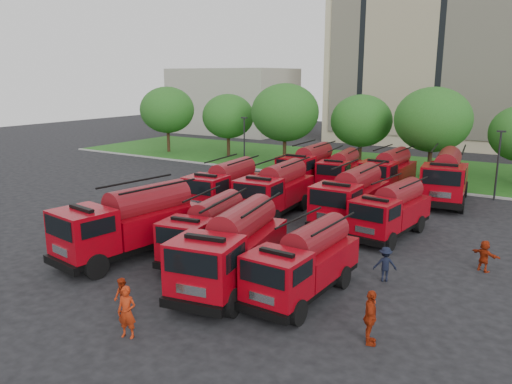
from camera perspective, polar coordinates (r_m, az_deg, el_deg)
ground at (r=28.85m, az=-3.73°, el=-4.85°), size 140.00×140.00×0.00m
lawn at (r=51.55m, az=13.53°, el=2.90°), size 70.00×16.00×0.12m
curb at (r=44.08m, az=10.07°, el=1.38°), size 70.00×0.30×0.14m
apartment_building at (r=71.58m, az=21.63°, el=15.14°), size 30.00×14.18×25.00m
side_building at (r=80.78m, az=-2.64°, el=10.36°), size 18.00×12.00×10.00m
tree_0 at (r=59.84m, az=-10.11°, el=9.22°), size 6.30×6.30×7.70m
tree_1 at (r=55.62m, az=-3.21°, el=8.63°), size 5.71×5.71×6.98m
tree_2 at (r=50.03m, az=3.34°, el=9.05°), size 6.72×6.72×8.22m
tree_3 at (r=49.42m, az=11.94°, el=7.97°), size 5.88×5.88×7.19m
tree_4 at (r=45.93m, az=19.56°, el=7.80°), size 6.55×6.55×8.01m
lamp_post_0 at (r=47.65m, az=-1.35°, el=5.90°), size 0.60×0.25×5.11m
lamp_post_1 at (r=40.00m, az=25.94°, el=3.18°), size 0.60×0.25×5.11m
fire_truck_0 at (r=25.69m, az=-14.23°, el=-3.44°), size 3.69×7.92×3.47m
fire_truck_1 at (r=25.03m, az=-5.53°, el=-4.20°), size 3.23×6.66×2.90m
fire_truck_2 at (r=21.52m, az=-2.71°, el=-6.42°), size 3.84×7.75×3.37m
fire_truck_3 at (r=20.67m, az=5.53°, el=-7.97°), size 2.53×6.50×2.93m
fire_truck_4 at (r=33.83m, az=-3.59°, el=0.69°), size 3.12×7.27×3.22m
fire_truck_5 at (r=32.40m, az=2.28°, el=0.25°), size 3.12×7.48×3.33m
fire_truck_6 at (r=31.14m, az=10.83°, el=-0.49°), size 2.78×7.39×3.35m
fire_truck_7 at (r=29.15m, az=15.21°, el=-2.04°), size 2.98×6.75×2.98m
fire_truck_8 at (r=41.01m, az=6.02°, el=2.94°), size 2.97×7.47×3.35m
fire_truck_9 at (r=40.68m, az=9.69°, el=2.48°), size 3.01×6.78×2.99m
fire_truck_10 at (r=40.24m, az=14.86°, el=2.29°), size 2.75×7.16×3.23m
fire_truck_11 at (r=38.28m, az=20.85°, el=1.63°), size 3.80×8.28×3.63m
firefighter_0 at (r=18.69m, az=-14.37°, el=-15.74°), size 0.80×0.68×1.87m
firefighter_1 at (r=20.17m, az=-14.89°, el=-13.50°), size 0.82×0.61×1.50m
firefighter_2 at (r=18.17m, az=12.77°, el=-16.54°), size 0.99×1.29×1.94m
firefighter_3 at (r=23.25m, az=14.43°, el=-9.80°), size 1.15×0.91×1.58m
firefighter_4 at (r=30.26m, az=-10.51°, el=-4.19°), size 1.03×0.84×1.80m
firefighter_5 at (r=25.87m, az=24.47°, el=-8.22°), size 1.52×1.12×1.50m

